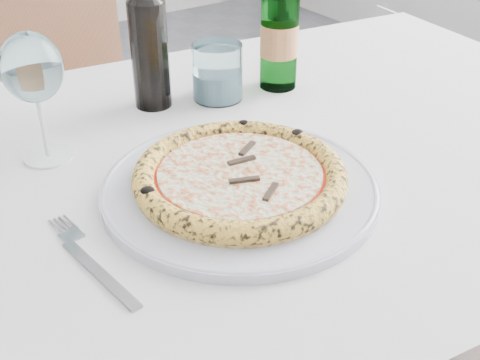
{
  "coord_description": "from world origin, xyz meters",
  "views": [
    {
      "loc": [
        -0.21,
        -0.61,
        1.2
      ],
      "look_at": [
        0.17,
        -0.05,
        0.78
      ],
      "focal_mm": 45.0,
      "sensor_mm": 36.0,
      "label": 1
    }
  ],
  "objects_px": {
    "tumbler": "(217,76)",
    "beer_bottle": "(279,31)",
    "chair_far": "(67,101)",
    "plate": "(240,187)",
    "wine_bottle": "(149,44)",
    "dining_table": "(203,209)",
    "pizza": "(240,176)",
    "wine_glass": "(32,71)"
  },
  "relations": [
    {
      "from": "tumbler",
      "to": "beer_bottle",
      "type": "bearing_deg",
      "value": -8.69
    },
    {
      "from": "chair_far",
      "to": "plate",
      "type": "distance_m",
      "value": 0.94
    },
    {
      "from": "tumbler",
      "to": "wine_bottle",
      "type": "height_order",
      "value": "wine_bottle"
    },
    {
      "from": "beer_bottle",
      "to": "dining_table",
      "type": "bearing_deg",
      "value": -149.07
    },
    {
      "from": "chair_far",
      "to": "tumbler",
      "type": "relative_size",
      "value": 9.5
    },
    {
      "from": "pizza",
      "to": "wine_bottle",
      "type": "distance_m",
      "value": 0.33
    },
    {
      "from": "chair_far",
      "to": "wine_glass",
      "type": "xyz_separation_m",
      "value": [
        -0.25,
        -0.67,
        0.36
      ]
    },
    {
      "from": "plate",
      "to": "tumbler",
      "type": "relative_size",
      "value": 3.77
    },
    {
      "from": "chair_far",
      "to": "wine_glass",
      "type": "height_order",
      "value": "wine_glass"
    },
    {
      "from": "wine_glass",
      "to": "wine_bottle",
      "type": "distance_m",
      "value": 0.23
    },
    {
      "from": "pizza",
      "to": "beer_bottle",
      "type": "relative_size",
      "value": 1.09
    },
    {
      "from": "beer_bottle",
      "to": "pizza",
      "type": "bearing_deg",
      "value": -135.49
    },
    {
      "from": "chair_far",
      "to": "wine_glass",
      "type": "relative_size",
      "value": 4.9
    },
    {
      "from": "wine_bottle",
      "to": "plate",
      "type": "bearing_deg",
      "value": -96.25
    },
    {
      "from": "wine_glass",
      "to": "tumbler",
      "type": "bearing_deg",
      "value": 6.51
    },
    {
      "from": "chair_far",
      "to": "wine_glass",
      "type": "bearing_deg",
      "value": -110.2
    },
    {
      "from": "beer_bottle",
      "to": "wine_bottle",
      "type": "relative_size",
      "value": 1.02
    },
    {
      "from": "plate",
      "to": "wine_bottle",
      "type": "relative_size",
      "value": 1.44
    },
    {
      "from": "plate",
      "to": "pizza",
      "type": "distance_m",
      "value": 0.02
    },
    {
      "from": "dining_table",
      "to": "plate",
      "type": "distance_m",
      "value": 0.14
    },
    {
      "from": "dining_table",
      "to": "chair_far",
      "type": "height_order",
      "value": "chair_far"
    },
    {
      "from": "wine_glass",
      "to": "beer_bottle",
      "type": "distance_m",
      "value": 0.44
    },
    {
      "from": "pizza",
      "to": "chair_far",
      "type": "bearing_deg",
      "value": 85.8
    },
    {
      "from": "chair_far",
      "to": "beer_bottle",
      "type": "relative_size",
      "value": 3.57
    },
    {
      "from": "chair_far",
      "to": "wine_bottle",
      "type": "xyz_separation_m",
      "value": [
        -0.03,
        -0.59,
        0.33
      ]
    },
    {
      "from": "dining_table",
      "to": "wine_bottle",
      "type": "bearing_deg",
      "value": 80.86
    },
    {
      "from": "beer_bottle",
      "to": "wine_bottle",
      "type": "bearing_deg",
      "value": 165.85
    },
    {
      "from": "pizza",
      "to": "tumbler",
      "type": "relative_size",
      "value": 2.9
    },
    {
      "from": "pizza",
      "to": "wine_glass",
      "type": "bearing_deg",
      "value": 126.98
    },
    {
      "from": "dining_table",
      "to": "beer_bottle",
      "type": "xyz_separation_m",
      "value": [
        0.26,
        0.16,
        0.19
      ]
    },
    {
      "from": "plate",
      "to": "wine_glass",
      "type": "height_order",
      "value": "wine_glass"
    },
    {
      "from": "pizza",
      "to": "wine_bottle",
      "type": "xyz_separation_m",
      "value": [
        0.03,
        0.31,
        0.08
      ]
    },
    {
      "from": "dining_table",
      "to": "beer_bottle",
      "type": "height_order",
      "value": "beer_bottle"
    },
    {
      "from": "pizza",
      "to": "tumbler",
      "type": "height_order",
      "value": "tumbler"
    },
    {
      "from": "pizza",
      "to": "tumbler",
      "type": "xyz_separation_m",
      "value": [
        0.14,
        0.27,
        0.02
      ]
    },
    {
      "from": "tumbler",
      "to": "wine_bottle",
      "type": "distance_m",
      "value": 0.13
    },
    {
      "from": "pizza",
      "to": "wine_bottle",
      "type": "relative_size",
      "value": 1.11
    },
    {
      "from": "beer_bottle",
      "to": "plate",
      "type": "bearing_deg",
      "value": -135.49
    },
    {
      "from": "wine_bottle",
      "to": "chair_far",
      "type": "bearing_deg",
      "value": 86.9
    },
    {
      "from": "wine_glass",
      "to": "plate",
      "type": "bearing_deg",
      "value": -53.01
    },
    {
      "from": "plate",
      "to": "wine_glass",
      "type": "distance_m",
      "value": 0.32
    },
    {
      "from": "chair_far",
      "to": "plate",
      "type": "height_order",
      "value": "chair_far"
    }
  ]
}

